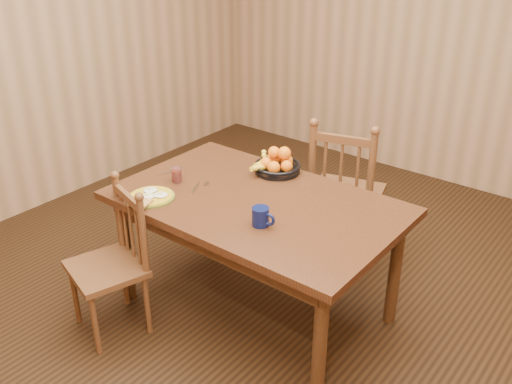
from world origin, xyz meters
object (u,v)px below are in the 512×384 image
Objects in this scene: chair_near at (112,264)px; fruit_bowl at (276,164)px; dining_table at (256,213)px; breakfast_plate at (151,197)px; chair_far at (345,193)px; coffee_mug at (261,217)px.

fruit_bowl is (0.40, 1.00, 0.37)m from chair_near.
chair_near is at bearing -130.88° from dining_table.
chair_near reaches higher than dining_table.
fruit_bowl reaches higher than dining_table.
chair_far is at bearing 63.49° from breakfast_plate.
coffee_mug is at bearing 46.47° from chair_near.
breakfast_plate is at bearing -114.73° from fruit_bowl.
chair_near is 0.92m from coffee_mug.
coffee_mug is (0.74, 0.42, 0.37)m from chair_near.
fruit_bowl is (-0.25, -0.44, 0.30)m from chair_far.
chair_near is 2.94× the size of breakfast_plate.
dining_table is at bearing -70.00° from fruit_bowl.
dining_table is 1.56× the size of chair_far.
chair_far is at bearing 60.67° from fruit_bowl.
coffee_mug is 0.41× the size of fruit_bowl.
chair_near is at bearing -150.52° from coffee_mug.
chair_far is 0.59m from fruit_bowl.
chair_far is 1.34m from breakfast_plate.
chair_far reaches higher than fruit_bowl.
breakfast_plate is 0.81m from fruit_bowl.
coffee_mug is at bearing -46.45° from dining_table.
breakfast_plate is (0.06, 0.27, 0.34)m from chair_near.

